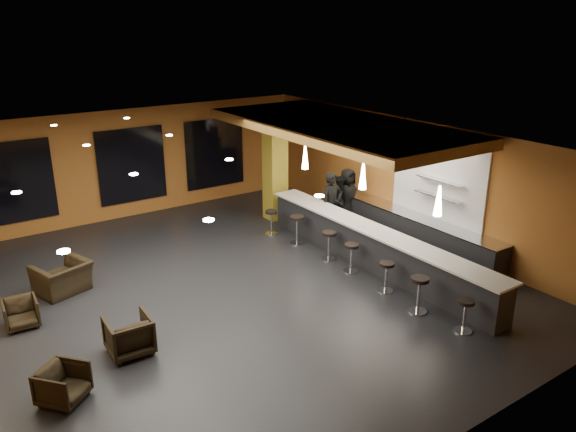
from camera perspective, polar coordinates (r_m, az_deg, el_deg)
floor at (r=13.81m, az=-5.69°, el=-7.46°), size 12.00×13.00×0.10m
ceiling at (r=12.59m, az=-6.24°, el=7.30°), size 12.00×13.00×0.10m
wall_back at (r=18.87m, az=-15.72°, el=5.19°), size 12.00×0.10×3.50m
wall_front at (r=8.51m, az=16.62°, el=-12.90°), size 12.00×0.10×3.50m
wall_right at (r=16.70m, az=12.52°, el=3.64°), size 0.10×13.00×3.50m
wood_soffit at (r=15.66m, az=5.04°, el=9.04°), size 3.60×8.00×0.28m
window_left at (r=18.00m, az=-26.09°, el=3.07°), size 2.20×0.06×2.40m
window_center at (r=18.78m, az=-15.59°, el=4.98°), size 2.20×0.06×2.40m
window_right at (r=19.92m, az=-7.44°, el=6.35°), size 2.20×0.06×2.40m
tile_backsplash at (r=15.93m, az=14.97°, el=3.61°), size 0.06×3.20×2.40m
bar_counter at (r=14.82m, az=8.60°, el=-3.30°), size 0.60×8.00×1.00m
bar_top at (r=14.62m, az=8.70°, el=-1.40°), size 0.78×8.10×0.05m
prep_counter at (r=16.50m, az=12.49°, el=-1.38°), size 0.70×6.00×0.86m
prep_top at (r=16.35m, az=12.61°, el=0.11°), size 0.72×6.00×0.03m
wall_shelf_lower at (r=15.82m, az=15.06°, el=1.97°), size 0.30×1.50×0.03m
wall_shelf_upper at (r=15.69m, az=15.20°, el=3.54°), size 0.30×1.50×0.03m
column at (r=17.84m, az=-1.32°, el=5.12°), size 0.60×0.60×3.50m
pendant_0 at (r=12.90m, az=15.05°, el=1.51°), size 0.20×0.20×0.70m
pendant_1 at (r=14.56m, az=7.62°, el=4.05°), size 0.20×0.20×0.70m
pendant_2 at (r=16.43m, az=1.76°, el=6.00°), size 0.20×0.20×0.70m
staff_a at (r=16.78m, az=4.47°, el=1.26°), size 0.71×0.48×1.89m
staff_b at (r=17.60m, az=5.39°, el=1.56°), size 0.85×0.71×1.57m
staff_c at (r=17.73m, az=6.03°, el=2.02°), size 0.95×0.71×1.78m
armchair_a at (r=10.63m, az=-21.90°, el=-15.58°), size 1.00×1.01×0.66m
armchair_b at (r=11.53m, az=-15.86°, el=-11.55°), size 0.86×0.89×0.77m
armchair_c at (r=13.25m, az=-25.48°, el=-8.91°), size 0.71×0.72×0.62m
armchair_d at (r=14.39m, az=-21.94°, el=-5.84°), size 1.41×1.32×0.75m
bar_stool_0 at (r=12.28m, az=17.55°, el=-9.24°), size 0.37×0.37×0.74m
bar_stool_1 at (r=12.76m, az=13.18°, el=-7.33°), size 0.43×0.43×0.84m
bar_stool_2 at (r=13.55m, az=9.95°, el=-5.72°), size 0.38×0.38×0.75m
bar_stool_3 at (r=14.43m, az=6.46°, el=-3.87°), size 0.39×0.39×0.77m
bar_stool_4 at (r=15.08m, az=4.19°, el=-2.64°), size 0.41×0.41×0.80m
bar_stool_5 at (r=16.09m, az=0.93°, el=-1.04°), size 0.43×0.43×0.84m
bar_stool_6 at (r=16.81m, az=-1.70°, el=-0.32°), size 0.38×0.38×0.75m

